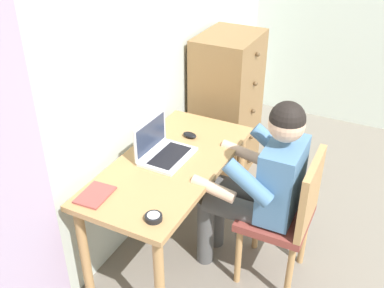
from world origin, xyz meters
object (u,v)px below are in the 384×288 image
at_px(dresser, 227,105).
at_px(person_seated, 260,180).
at_px(computer_mouse, 190,135).
at_px(laptop, 162,149).
at_px(desk_clock, 154,217).
at_px(desk, 170,176).
at_px(chair, 288,213).
at_px(notebook_pad, 95,195).

bearing_deg(dresser, person_seated, -147.76).
height_order(dresser, computer_mouse, dresser).
xyz_separation_m(laptop, desk_clock, (-0.54, -0.26, -0.04)).
height_order(person_seated, desk_clock, person_seated).
distance_m(desk, person_seated, 0.56).
distance_m(chair, computer_mouse, 0.81).
distance_m(chair, laptop, 0.85).
bearing_deg(desk, chair, -80.41).
bearing_deg(desk_clock, chair, -40.52).
xyz_separation_m(chair, laptop, (-0.09, 0.80, 0.27)).
bearing_deg(dresser, chair, -140.86).
distance_m(person_seated, notebook_pad, 0.95).
distance_m(chair, person_seated, 0.26).
distance_m(desk, computer_mouse, 0.35).
height_order(dresser, laptop, dresser).
xyz_separation_m(desk_clock, notebook_pad, (0.03, 0.39, -0.01)).
bearing_deg(dresser, notebook_pad, 176.51).
relative_size(desk, laptop, 3.67).
xyz_separation_m(person_seated, notebook_pad, (-0.60, 0.74, 0.04)).
bearing_deg(notebook_pad, computer_mouse, -15.51).
distance_m(desk, notebook_pad, 0.53).
relative_size(desk_clock, notebook_pad, 0.43).
bearing_deg(desk, dresser, 5.02).
xyz_separation_m(person_seated, laptop, (-0.08, 0.61, 0.09)).
distance_m(laptop, computer_mouse, 0.29).
distance_m(chair, desk_clock, 0.86).
relative_size(desk, computer_mouse, 12.69).
bearing_deg(person_seated, desk_clock, 150.64).
height_order(laptop, desk_clock, laptop).
distance_m(dresser, person_seated, 1.20).
bearing_deg(desk_clock, laptop, 25.82).
bearing_deg(desk, notebook_pad, 157.49).
bearing_deg(desk, laptop, 63.65).
bearing_deg(desk_clock, desk, 20.41).
height_order(person_seated, notebook_pad, person_seated).
distance_m(dresser, computer_mouse, 0.83).
bearing_deg(laptop, desk_clock, -154.18).
xyz_separation_m(dresser, person_seated, (-1.01, -0.64, 0.09)).
bearing_deg(dresser, computer_mouse, -175.02).
relative_size(chair, computer_mouse, 8.99).
distance_m(dresser, desk_clock, 1.67).
bearing_deg(person_seated, computer_mouse, 70.39).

